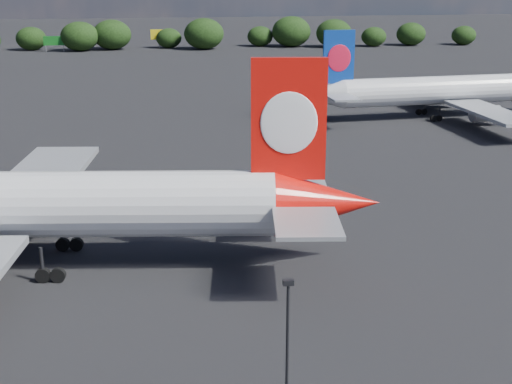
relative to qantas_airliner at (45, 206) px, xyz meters
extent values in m
plane|color=black|center=(0.44, 40.84, -5.27)|extent=(500.00, 500.00, 0.00)
cylinder|color=silver|center=(-1.84, 0.24, 0.17)|extent=(41.73, 10.82, 5.44)
cone|color=red|center=(22.99, -3.04, 0.17)|extent=(9.35, 6.54, 5.44)
cube|color=red|center=(19.75, -2.61, 7.14)|extent=(6.01, 1.32, 9.80)
ellipsoid|color=white|center=(19.70, -2.93, 6.94)|extent=(4.56, 0.81, 5.01)
ellipsoid|color=white|center=(19.79, -2.29, 6.94)|extent=(4.56, 0.81, 5.01)
cube|color=#94979B|center=(20.04, -8.69, 0.61)|extent=(5.71, 7.12, 0.33)
cube|color=#94979B|center=(21.61, 3.18, 0.61)|extent=(5.71, 7.12, 0.33)
cube|color=#94979B|center=(-2.14, 14.56, -1.57)|extent=(9.87, 22.51, 0.60)
cylinder|color=red|center=(-5.02, 9.45, -2.99)|extent=(5.78, 3.63, 2.94)
cube|color=#94979B|center=(-5.02, 9.45, -2.22)|extent=(2.42, 0.64, 1.31)
cylinder|color=black|center=(-0.11, -3.28, -3.64)|extent=(0.34, 0.34, 2.72)
cylinder|color=black|center=(-0.11, -3.28, -4.67)|extent=(1.25, 0.64, 1.20)
cylinder|color=black|center=(1.08, -3.44, -4.67)|extent=(1.25, 0.64, 1.20)
cylinder|color=black|center=(0.75, 3.20, -3.64)|extent=(0.34, 0.34, 2.72)
cylinder|color=black|center=(0.75, 3.20, -4.67)|extent=(1.25, 0.64, 1.20)
cylinder|color=black|center=(1.93, 3.04, -4.67)|extent=(1.25, 0.64, 1.20)
cylinder|color=silver|center=(56.48, 52.93, -0.71)|extent=(34.91, 6.98, 4.56)
cone|color=silver|center=(35.54, 51.46, -0.71)|extent=(7.60, 5.06, 4.56)
cube|color=navy|center=(38.27, 51.65, 5.13)|extent=(5.04, 0.81, 8.21)
ellipsoid|color=red|center=(38.29, 51.38, 4.97)|extent=(3.84, 0.45, 4.20)
ellipsoid|color=red|center=(38.25, 51.92, 4.97)|extent=(3.84, 0.45, 4.20)
cube|color=#94979B|center=(37.71, 46.58, -0.34)|extent=(4.48, 5.75, 0.27)
cube|color=#94979B|center=(37.01, 56.59, -0.34)|extent=(4.48, 5.75, 0.27)
cube|color=#94979B|center=(59.13, 41.22, -2.17)|extent=(7.19, 18.62, 0.50)
cube|color=#94979B|center=(57.47, 64.89, -2.17)|extent=(7.19, 18.62, 0.50)
cylinder|color=#94979B|center=(60.63, 45.90, -3.36)|extent=(4.72, 2.78, 2.46)
cube|color=#94979B|center=(60.63, 45.90, -2.72)|extent=(2.02, 0.41, 1.10)
cylinder|color=#94979B|center=(59.61, 60.46, -3.36)|extent=(4.72, 2.78, 2.46)
cube|color=#94979B|center=(59.61, 60.46, -2.72)|extent=(2.02, 0.41, 1.10)
cylinder|color=black|center=(54.85, 50.07, -3.90)|extent=(0.27, 0.27, 2.28)
cylinder|color=black|center=(54.85, 50.07, -4.77)|extent=(1.03, 0.48, 1.00)
cylinder|color=black|center=(53.85, 50.00, -4.77)|extent=(1.03, 0.48, 1.00)
cylinder|color=black|center=(54.46, 55.53, -3.90)|extent=(0.27, 0.27, 2.28)
cylinder|color=black|center=(54.46, 55.53, -4.77)|extent=(1.03, 0.48, 1.00)
cylinder|color=black|center=(53.46, 55.46, -4.77)|extent=(1.03, 0.48, 1.00)
cylinder|color=black|center=(15.39, -25.12, -0.85)|extent=(0.16, 0.16, 8.84)
cube|color=black|center=(15.39, -25.12, 3.72)|extent=(0.55, 0.30, 0.28)
cube|color=#125C19|center=(-17.56, 156.84, -2.07)|extent=(6.00, 0.30, 2.60)
cylinder|color=gray|center=(-20.06, 156.84, -4.27)|extent=(0.20, 0.20, 2.00)
cylinder|color=gray|center=(-15.06, 156.84, -4.27)|extent=(0.20, 0.20, 2.00)
cube|color=gold|center=(12.44, 162.84, -1.27)|extent=(5.00, 0.30, 3.00)
cylinder|color=gray|center=(12.44, 162.84, -4.02)|extent=(0.30, 0.30, 2.50)
ellipsoid|color=black|center=(-24.75, 162.48, -1.90)|extent=(8.77, 7.42, 6.75)
ellipsoid|color=black|center=(-10.46, 158.19, -1.06)|extent=(10.94, 9.26, 8.42)
ellipsoid|color=black|center=(-1.34, 160.53, -0.93)|extent=(11.29, 9.56, 8.69)
ellipsoid|color=black|center=(15.32, 162.14, -2.35)|extent=(7.61, 6.44, 5.85)
ellipsoid|color=black|center=(25.55, 157.23, -0.74)|extent=(11.79, 9.97, 9.07)
ellipsoid|color=black|center=(43.22, 162.81, -2.23)|extent=(7.91, 6.69, 6.09)
ellipsoid|color=black|center=(52.42, 160.20, -0.69)|extent=(11.90, 10.07, 9.16)
ellipsoid|color=black|center=(64.91, 156.87, -1.07)|extent=(10.92, 9.24, 8.40)
ellipsoid|color=black|center=(77.60, 157.17, -2.31)|extent=(7.70, 6.51, 5.92)
ellipsoid|color=black|center=(89.85, 158.27, -1.77)|extent=(9.11, 7.71, 7.01)
ellipsoid|color=black|center=(106.73, 157.26, -2.32)|extent=(7.68, 6.50, 5.91)
camera|label=1|loc=(8.96, -57.06, 18.91)|focal=50.00mm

